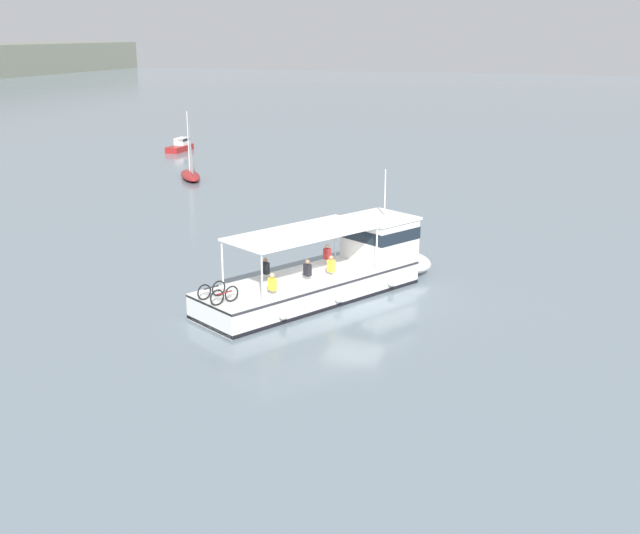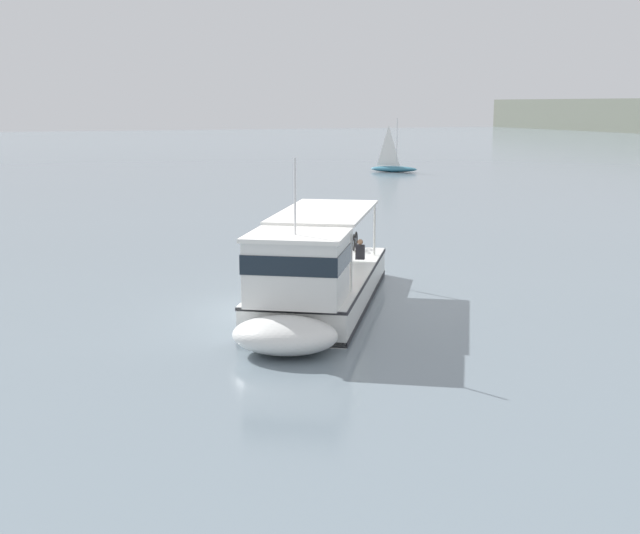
# 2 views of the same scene
# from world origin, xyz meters

# --- Properties ---
(ground_plane) EXTENTS (400.00, 400.00, 0.00)m
(ground_plane) POSITION_xyz_m (0.00, 0.00, 0.00)
(ground_plane) COLOR slate
(ferry_main) EXTENTS (12.55, 9.03, 5.32)m
(ferry_main) POSITION_xyz_m (0.96, 1.15, 1.02)
(ferry_main) COLOR white
(ferry_main) RESTS_ON ground
(sailboat_off_stern) EXTENTS (4.73, 3.90, 5.40)m
(sailboat_off_stern) POSITION_xyz_m (24.43, 20.66, 0.54)
(sailboat_off_stern) COLOR maroon
(sailboat_off_stern) RESTS_ON ground
(motorboat_near_port) EXTENTS (3.61, 1.32, 1.26)m
(motorboat_near_port) POSITION_xyz_m (38.18, 28.82, 0.54)
(motorboat_near_port) COLOR maroon
(motorboat_near_port) RESTS_ON ground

